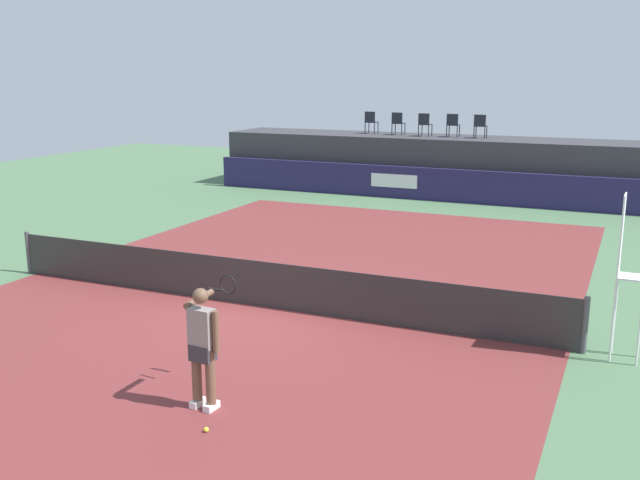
{
  "coord_description": "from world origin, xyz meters",
  "views": [
    {
      "loc": [
        6.78,
        -12.32,
        4.65
      ],
      "look_at": [
        0.44,
        2.0,
        1.0
      ],
      "focal_mm": 40.62,
      "sensor_mm": 36.0,
      "label": 1
    }
  ],
  "objects_px": {
    "umpire_chair": "(625,266)",
    "spectator_chair_center": "(425,124)",
    "spectator_chair_far_left": "(371,121)",
    "tennis_player": "(203,343)",
    "spectator_chair_right": "(453,124)",
    "spectator_chair_far_right": "(480,125)",
    "tennis_ball": "(206,430)",
    "net_post_far": "(585,325)",
    "net_post_near": "(28,252)",
    "spectator_chair_left": "(398,122)"
  },
  "relations": [
    {
      "from": "umpire_chair",
      "to": "spectator_chair_center",
      "type": "bearing_deg",
      "value": 116.89
    },
    {
      "from": "spectator_chair_far_left",
      "to": "tennis_player",
      "type": "height_order",
      "value": "spectator_chair_far_left"
    },
    {
      "from": "spectator_chair_right",
      "to": "umpire_chair",
      "type": "bearing_deg",
      "value": -66.6
    },
    {
      "from": "spectator_chair_far_right",
      "to": "tennis_ball",
      "type": "bearing_deg",
      "value": -88.05
    },
    {
      "from": "spectator_chair_right",
      "to": "umpire_chair",
      "type": "distance_m",
      "value": 16.66
    },
    {
      "from": "net_post_far",
      "to": "spectator_chair_far_left",
      "type": "bearing_deg",
      "value": 121.47
    },
    {
      "from": "spectator_chair_center",
      "to": "spectator_chair_far_right",
      "type": "relative_size",
      "value": 1.0
    },
    {
      "from": "spectator_chair_right",
      "to": "tennis_ball",
      "type": "xyz_separation_m",
      "value": [
        1.75,
        -20.2,
        -2.66
      ]
    },
    {
      "from": "umpire_chair",
      "to": "spectator_chair_far_right",
      "type": "bearing_deg",
      "value": 110.05
    },
    {
      "from": "spectator_chair_far_left",
      "to": "net_post_near",
      "type": "height_order",
      "value": "spectator_chair_far_left"
    },
    {
      "from": "spectator_chair_far_right",
      "to": "umpire_chair",
      "type": "bearing_deg",
      "value": -69.95
    },
    {
      "from": "spectator_chair_far_left",
      "to": "spectator_chair_right",
      "type": "height_order",
      "value": "same"
    },
    {
      "from": "spectator_chair_right",
      "to": "spectator_chair_far_right",
      "type": "distance_m",
      "value": 1.06
    },
    {
      "from": "spectator_chair_center",
      "to": "net_post_near",
      "type": "relative_size",
      "value": 0.89
    },
    {
      "from": "spectator_chair_far_left",
      "to": "spectator_chair_far_right",
      "type": "height_order",
      "value": "same"
    },
    {
      "from": "tennis_ball",
      "to": "spectator_chair_center",
      "type": "bearing_deg",
      "value": 97.99
    },
    {
      "from": "spectator_chair_far_left",
      "to": "tennis_ball",
      "type": "relative_size",
      "value": 13.06
    },
    {
      "from": "umpire_chair",
      "to": "spectator_chair_right",
      "type": "bearing_deg",
      "value": 113.4
    },
    {
      "from": "spectator_chair_far_left",
      "to": "spectator_chair_center",
      "type": "height_order",
      "value": "same"
    },
    {
      "from": "spectator_chair_right",
      "to": "net_post_near",
      "type": "xyz_separation_m",
      "value": [
        -6.32,
        -15.26,
        -2.19
      ]
    },
    {
      "from": "net_post_far",
      "to": "tennis_ball",
      "type": "distance_m",
      "value": 6.59
    },
    {
      "from": "spectator_chair_far_right",
      "to": "tennis_player",
      "type": "xyz_separation_m",
      "value": [
        0.27,
        -19.5,
        -1.73
      ]
    },
    {
      "from": "spectator_chair_far_left",
      "to": "tennis_player",
      "type": "bearing_deg",
      "value": -76.52
    },
    {
      "from": "spectator_chair_far_right",
      "to": "tennis_ball",
      "type": "height_order",
      "value": "spectator_chair_far_right"
    },
    {
      "from": "tennis_ball",
      "to": "spectator_chair_far_right",
      "type": "bearing_deg",
      "value": 91.95
    },
    {
      "from": "net_post_near",
      "to": "tennis_player",
      "type": "height_order",
      "value": "tennis_player"
    },
    {
      "from": "spectator_chair_right",
      "to": "net_post_near",
      "type": "distance_m",
      "value": 16.66
    },
    {
      "from": "spectator_chair_center",
      "to": "spectator_chair_far_right",
      "type": "height_order",
      "value": "same"
    },
    {
      "from": "net_post_far",
      "to": "spectator_chair_center",
      "type": "bearing_deg",
      "value": 115.29
    },
    {
      "from": "spectator_chair_right",
      "to": "spectator_chair_far_right",
      "type": "relative_size",
      "value": 1.0
    },
    {
      "from": "spectator_chair_center",
      "to": "spectator_chair_right",
      "type": "distance_m",
      "value": 1.08
    },
    {
      "from": "spectator_chair_far_right",
      "to": "tennis_ball",
      "type": "distance_m",
      "value": 20.31
    },
    {
      "from": "tennis_player",
      "to": "spectator_chair_right",
      "type": "bearing_deg",
      "value": 93.9
    },
    {
      "from": "tennis_player",
      "to": "tennis_ball",
      "type": "height_order",
      "value": "tennis_player"
    },
    {
      "from": "spectator_chair_far_right",
      "to": "net_post_near",
      "type": "distance_m",
      "value": 17.03
    },
    {
      "from": "net_post_near",
      "to": "net_post_far",
      "type": "relative_size",
      "value": 1.0
    },
    {
      "from": "spectator_chair_far_right",
      "to": "net_post_far",
      "type": "relative_size",
      "value": 0.89
    },
    {
      "from": "spectator_chair_center",
      "to": "tennis_ball",
      "type": "relative_size",
      "value": 13.06
    },
    {
      "from": "umpire_chair",
      "to": "net_post_near",
      "type": "bearing_deg",
      "value": -179.99
    },
    {
      "from": "umpire_chair",
      "to": "spectator_chair_left",
      "type": "bearing_deg",
      "value": 119.93
    },
    {
      "from": "net_post_near",
      "to": "tennis_ball",
      "type": "bearing_deg",
      "value": -31.48
    },
    {
      "from": "spectator_chair_far_left",
      "to": "tennis_ball",
      "type": "height_order",
      "value": "spectator_chair_far_left"
    },
    {
      "from": "spectator_chair_left",
      "to": "net_post_far",
      "type": "distance_m",
      "value": 17.57
    },
    {
      "from": "spectator_chair_far_left",
      "to": "net_post_near",
      "type": "xyz_separation_m",
      "value": [
        -2.9,
        -15.52,
        -2.19
      ]
    },
    {
      "from": "spectator_chair_right",
      "to": "net_post_far",
      "type": "xyz_separation_m",
      "value": [
        6.08,
        -15.26,
        -2.19
      ]
    },
    {
      "from": "spectator_chair_right",
      "to": "spectator_chair_center",
      "type": "bearing_deg",
      "value": -173.36
    },
    {
      "from": "spectator_chair_far_left",
      "to": "net_post_near",
      "type": "relative_size",
      "value": 0.89
    },
    {
      "from": "umpire_chair",
      "to": "tennis_player",
      "type": "height_order",
      "value": "umpire_chair"
    },
    {
      "from": "net_post_near",
      "to": "tennis_player",
      "type": "xyz_separation_m",
      "value": [
        7.65,
        -4.31,
        0.46
      ]
    },
    {
      "from": "spectator_chair_center",
      "to": "spectator_chair_far_right",
      "type": "xyz_separation_m",
      "value": [
        2.13,
        0.05,
        0.0
      ]
    }
  ]
}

